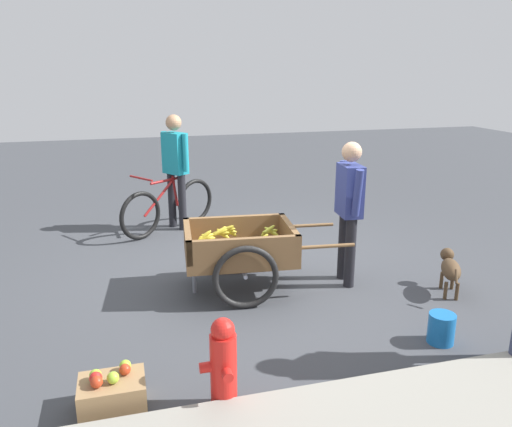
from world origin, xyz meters
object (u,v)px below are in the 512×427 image
Objects in this scene: cyclist_person at (175,162)px; plastic_bucket at (441,328)px; vendor_person at (349,202)px; dog at (450,268)px; fruit_cart at (240,250)px; fire_hydrant at (223,364)px; bicycle at (169,206)px; mixed_fruit_crate at (112,393)px.

cyclist_person reaches higher than plastic_bucket.
vendor_person is 2.46× the size of dog.
plastic_bucket is (0.67, 0.84, -0.14)m from dog.
fire_hydrant is (0.55, 1.82, -0.10)m from fruit_cart.
vendor_person is 2.88m from bicycle.
mixed_fruit_crate is at bearing 52.05° from fruit_cart.
bicycle is at bearing -77.13° from fruit_cart.
fire_hydrant reaches higher than mixed_fruit_crate.
vendor_person is 5.83× the size of plastic_bucket.
vendor_person reaches higher than bicycle.
fruit_cart reaches higher than dog.
fruit_cart is 2.25m from bicycle.
fire_hydrant is at bearing 73.23° from fruit_cart.
dog is 1.08m from plastic_bucket.
fruit_cart reaches higher than mixed_fruit_crate.
fruit_cart is 2.10m from mixed_fruit_crate.
vendor_person is at bearing -29.77° from dog.
mixed_fruit_crate is (0.90, 3.92, -0.85)m from cyclist_person.
bicycle reaches higher than fire_hydrant.
cyclist_person is 2.42× the size of fire_hydrant.
plastic_bucket is (-0.24, 1.36, -0.77)m from vendor_person.
plastic_bucket is (-1.76, 3.75, -0.84)m from cyclist_person.
bicycle is 3.92m from mixed_fruit_crate.
bicycle is at bearing 34.75° from cyclist_person.
dog is at bearing -163.18° from mixed_fruit_crate.
fire_hydrant is 0.78m from mixed_fruit_crate.
bicycle reaches higher than fruit_cart.
vendor_person reaches higher than dog.
bicycle is 4.02m from fire_hydrant.
vendor_person is 3.45× the size of mixed_fruit_crate.
mixed_fruit_crate is (0.73, -0.18, -0.21)m from fire_hydrant.
fruit_cart is at bearing -5.62° from vendor_person.
vendor_person is at bearing -134.63° from fire_hydrant.
fruit_cart is 3.90× the size of mixed_fruit_crate.
vendor_person is 2.27× the size of fire_hydrant.
dog is at bearing 129.81° from cyclist_person.
bicycle is at bearing -47.91° from dog.
mixed_fruit_crate is (1.28, 1.64, -0.31)m from fruit_cart.
vendor_person reaches higher than fruit_cart.
bicycle reaches higher than mixed_fruit_crate.
plastic_bucket is (-1.38, 1.47, -0.30)m from fruit_cart.
bicycle is at bearing -54.54° from vendor_person.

